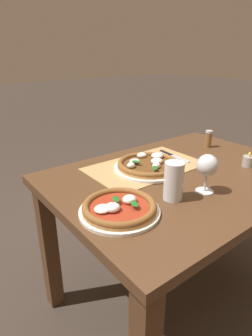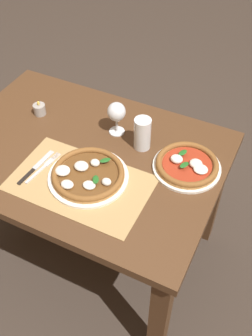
{
  "view_description": "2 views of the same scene",
  "coord_description": "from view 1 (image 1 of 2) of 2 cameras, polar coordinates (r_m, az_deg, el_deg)",
  "views": [
    {
      "loc": [
        0.91,
        0.77,
        1.25
      ],
      "look_at": [
        0.31,
        -0.03,
        0.83
      ],
      "focal_mm": 30.0,
      "sensor_mm": 36.0,
      "label": 1
    },
    {
      "loc": [
        0.69,
        -1.0,
        1.89
      ],
      "look_at": [
        0.24,
        -0.08,
        0.82
      ],
      "focal_mm": 42.0,
      "sensor_mm": 36.0,
      "label": 2
    }
  ],
  "objects": [
    {
      "name": "paper_placemat",
      "position": [
        1.34,
        3.97,
        0.35
      ],
      "size": [
        0.54,
        0.33,
        0.0
      ],
      "primitive_type": "cube",
      "color": "#A88451",
      "rests_on": "dining_table"
    },
    {
      "name": "fork",
      "position": [
        1.45,
        9.31,
        2.05
      ],
      "size": [
        0.04,
        0.2,
        0.0
      ],
      "color": "#B7B7BC",
      "rests_on": "paper_placemat"
    },
    {
      "name": "knife",
      "position": [
        1.48,
        9.75,
        2.4
      ],
      "size": [
        0.03,
        0.22,
        0.01
      ],
      "color": "black",
      "rests_on": "paper_placemat"
    },
    {
      "name": "wine_glass",
      "position": [
        1.1,
        16.17,
        0.21
      ],
      "size": [
        0.08,
        0.08,
        0.16
      ],
      "color": "silver",
      "rests_on": "dining_table"
    },
    {
      "name": "pizza_near",
      "position": [
        1.3,
        4.58,
        0.62
      ],
      "size": [
        0.32,
        0.32,
        0.05
      ],
      "color": "silver",
      "rests_on": "paper_placemat"
    },
    {
      "name": "pizza_far",
      "position": [
        0.96,
        -1.39,
        -8.13
      ],
      "size": [
        0.28,
        0.28,
        0.05
      ],
      "color": "silver",
      "rests_on": "dining_table"
    },
    {
      "name": "votive_candle",
      "position": [
        1.46,
        23.6,
        1.2
      ],
      "size": [
        0.06,
        0.06,
        0.07
      ],
      "color": "gray",
      "rests_on": "dining_table"
    },
    {
      "name": "pint_glass",
      "position": [
        1.04,
        9.63,
        -2.77
      ],
      "size": [
        0.07,
        0.07,
        0.15
      ],
      "color": "silver",
      "rests_on": "dining_table"
    },
    {
      "name": "dining_table",
      "position": [
        1.35,
        11.11,
        -5.51
      ],
      "size": [
        1.18,
        0.84,
        0.74
      ],
      "color": "#4C301C",
      "rests_on": "ground"
    },
    {
      "name": "ground_plane",
      "position": [
        1.73,
        9.43,
        -24.11
      ],
      "size": [
        24.0,
        24.0,
        0.0
      ],
      "primitive_type": "plane",
      "color": "#382D26"
    },
    {
      "name": "pepper_shaker",
      "position": [
        1.67,
        16.4,
        5.71
      ],
      "size": [
        0.04,
        0.04,
        0.1
      ],
      "color": "brown",
      "rests_on": "dining_table"
    }
  ]
}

